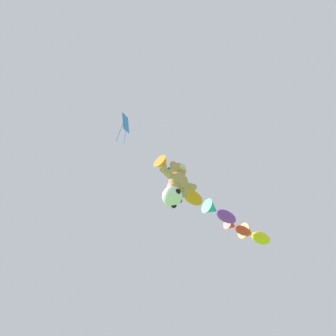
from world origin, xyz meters
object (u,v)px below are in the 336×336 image
(soccer_ball_kite, at_px, (172,196))
(diamond_kite, at_px, (125,125))
(teddy_bear_kite, at_px, (178,178))
(fish_kite_goldfin, at_px, (254,235))
(fish_kite_crimson, at_px, (237,228))
(fish_kite_violet, at_px, (219,213))
(fish_kite_tangerine, at_px, (185,192))
(fish_kite_cobalt, at_px, (168,170))

(soccer_ball_kite, height_order, diamond_kite, diamond_kite)
(teddy_bear_kite, bearing_deg, diamond_kite, 168.73)
(soccer_ball_kite, relative_size, fish_kite_goldfin, 0.40)
(soccer_ball_kite, distance_m, fish_kite_crimson, 7.34)
(fish_kite_violet, bearing_deg, fish_kite_tangerine, -177.45)
(fish_kite_cobalt, distance_m, fish_kite_goldfin, 8.81)
(fish_kite_cobalt, bearing_deg, fish_kite_crimson, 10.60)
(fish_kite_tangerine, height_order, fish_kite_crimson, fish_kite_crimson)
(fish_kite_cobalt, bearing_deg, teddy_bear_kite, -68.27)
(fish_kite_tangerine, height_order, fish_kite_goldfin, fish_kite_goldfin)
(fish_kite_cobalt, bearing_deg, fish_kite_tangerine, 21.97)
(diamond_kite, bearing_deg, fish_kite_goldfin, 7.00)
(fish_kite_cobalt, xyz_separation_m, fish_kite_crimson, (6.41, 1.20, 0.19))
(fish_kite_cobalt, height_order, fish_kite_crimson, fish_kite_crimson)
(teddy_bear_kite, distance_m, fish_kite_goldfin, 8.90)
(soccer_ball_kite, height_order, fish_kite_violet, fish_kite_violet)
(soccer_ball_kite, xyz_separation_m, fish_kite_crimson, (6.55, 1.68, 2.85))
(soccer_ball_kite, bearing_deg, diamond_kite, 168.39)
(fish_kite_crimson, distance_m, diamond_kite, 9.57)
(teddy_bear_kite, xyz_separation_m, fish_kite_violet, (4.23, 1.34, 1.24))
(teddy_bear_kite, distance_m, fish_kite_cobalt, 1.29)
(teddy_bear_kite, bearing_deg, fish_kite_crimson, 15.64)
(fish_kite_cobalt, relative_size, fish_kite_goldfin, 0.76)
(fish_kite_tangerine, bearing_deg, diamond_kite, -172.65)
(fish_kite_violet, bearing_deg, fish_kite_cobalt, -169.69)
(fish_kite_cobalt, xyz_separation_m, fish_kite_violet, (4.44, 0.81, 0.08))
(fish_kite_cobalt, bearing_deg, fish_kite_violet, 10.31)
(fish_kite_goldfin, bearing_deg, teddy_bear_kite, -166.35)
(fish_kite_violet, xyz_separation_m, fish_kite_goldfin, (4.19, 0.70, 0.81))
(soccer_ball_kite, relative_size, fish_kite_cobalt, 0.53)
(fish_kite_crimson, bearing_deg, fish_kite_tangerine, -173.78)
(fish_kite_crimson, distance_m, fish_kite_goldfin, 2.36)
(teddy_bear_kite, relative_size, fish_kite_goldfin, 0.90)
(fish_kite_violet, bearing_deg, soccer_ball_kite, -164.29)
(fish_kite_cobalt, height_order, fish_kite_violet, fish_kite_violet)
(fish_kite_tangerine, relative_size, fish_kite_crimson, 1.21)
(teddy_bear_kite, height_order, fish_kite_tangerine, fish_kite_tangerine)
(teddy_bear_kite, distance_m, fish_kite_violet, 4.61)
(fish_kite_cobalt, bearing_deg, fish_kite_goldfin, 9.92)
(soccer_ball_kite, distance_m, fish_kite_cobalt, 2.71)
(teddy_bear_kite, bearing_deg, fish_kite_goldfin, 13.65)
(fish_kite_violet, xyz_separation_m, diamond_kite, (-7.37, -0.72, 1.90))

